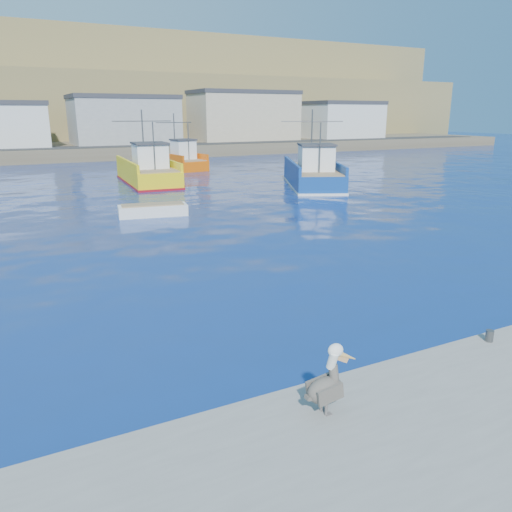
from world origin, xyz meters
The scene contains 8 objects.
ground centered at (0.00, 0.00, 0.00)m, with size 260.00×260.00×0.00m, color navy.
dock_bollards centered at (0.60, -3.40, 0.65)m, with size 36.20×0.20×0.30m.
far_shore centered at (0.00, 109.20, 8.98)m, with size 200.00×81.00×24.00m.
trawler_yellow_b centered at (4.27, 33.60, 1.03)m, with size 5.29×11.40×6.50m.
trawler_blue centered at (16.45, 25.21, 1.03)m, with size 8.18×11.80×6.50m.
boat_orange centered at (10.74, 43.81, 1.03)m, with size 4.45×8.73×6.09m.
skiff_mid centered at (0.50, 18.87, 0.29)m, with size 4.33×2.10×0.90m.
pelican centered at (-2.53, -4.10, 1.11)m, with size 1.15×0.48×1.43m.
Camera 1 is at (-7.66, -11.09, 6.15)m, focal length 35.00 mm.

